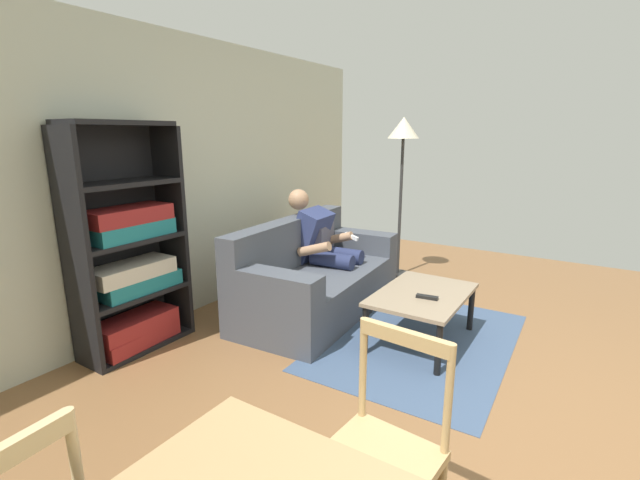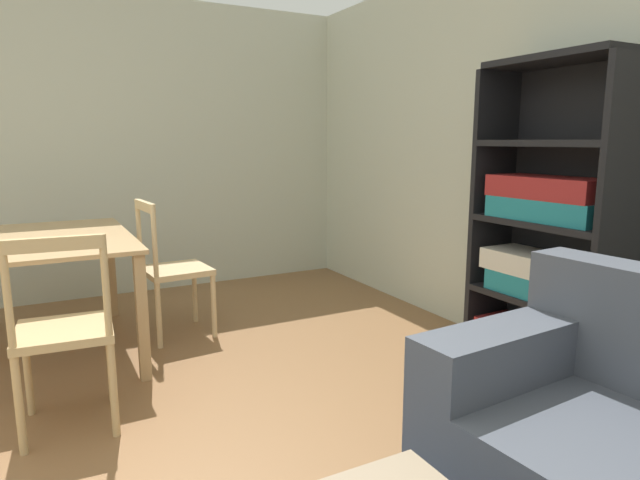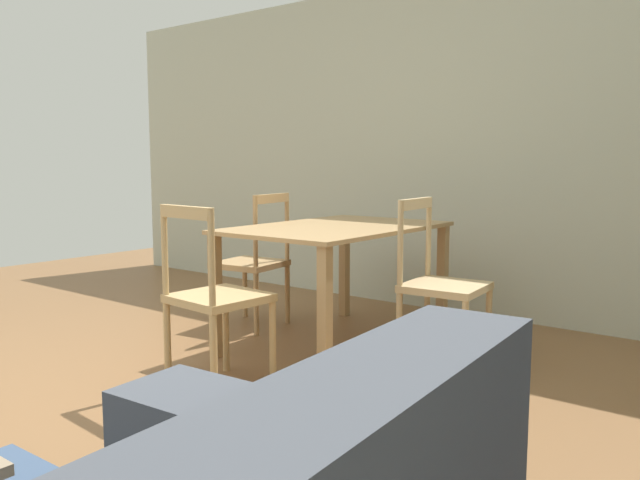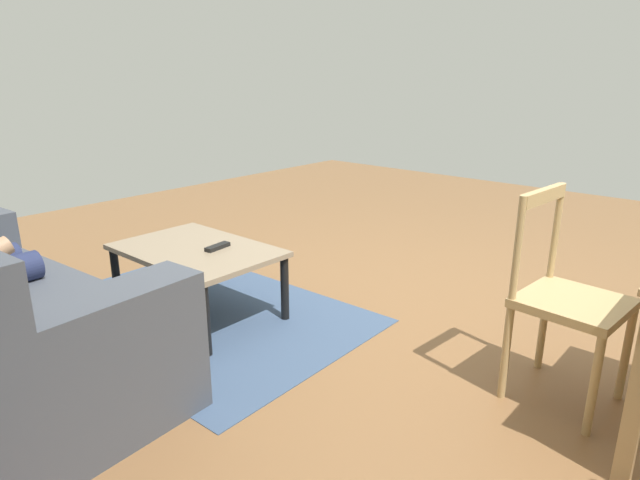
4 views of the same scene
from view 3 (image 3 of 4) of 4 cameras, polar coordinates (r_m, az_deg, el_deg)
wall_side at (r=5.31m, az=6.62°, el=8.23°), size 0.12×6.21×2.56m
dining_table at (r=4.01m, az=1.49°, el=-0.23°), size 1.41×0.92×0.76m
dining_chair_near_wall at (r=3.66m, az=10.68°, el=-4.00°), size 0.45×0.45×0.95m
dining_chair_facing_couch at (r=3.28m, az=-9.39°, el=-5.17°), size 0.45×0.45×0.95m
dining_chair_by_doorway at (r=4.51m, az=-5.96°, el=-2.03°), size 0.47×0.47×0.94m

